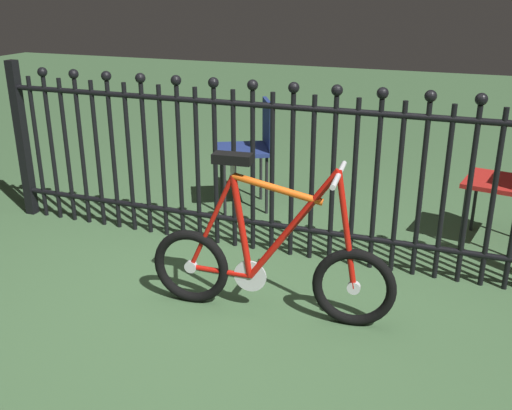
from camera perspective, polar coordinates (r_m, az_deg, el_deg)
The scene contains 4 objects.
ground_plane at distance 3.28m, azimuth -3.87°, elevation -10.15°, with size 20.00×20.00×0.00m, color #3D5E3A.
iron_fence at distance 3.77m, azimuth 0.26°, elevation 4.02°, with size 3.97×0.07×1.17m.
bicycle at distance 3.12m, azimuth 1.28°, elevation -5.77°, with size 1.33×0.40×0.88m.
chair_navy at distance 4.56m, azimuth -0.29°, elevation 6.08°, with size 0.55×0.55×0.85m.
Camera 1 is at (1.20, -2.55, 1.68)m, focal length 41.23 mm.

